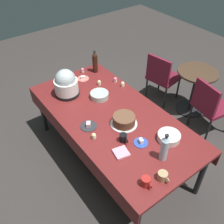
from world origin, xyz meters
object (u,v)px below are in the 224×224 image
at_px(dessert_plate_charcoal, 89,125).
at_px(ceramic_snack_bowl, 169,137).
at_px(slow_cooker, 66,84).
at_px(maroon_chair_left, 162,75).
at_px(cupcake_berry, 82,70).
at_px(cupcake_cocoa, 115,80).
at_px(frosted_layer_cake, 124,120).
at_px(dessert_plate_cobalt, 141,142).
at_px(soda_bottle_cola, 95,62).
at_px(soda_bottle_water, 164,148).
at_px(coffee_mug_tan, 163,176).
at_px(coffee_mug_navy, 58,82).
at_px(cupcake_mint, 99,83).
at_px(cupcake_lemon, 94,136).
at_px(coffee_mug_black, 123,138).
at_px(round_cafe_table, 195,84).
at_px(maroon_chair_right, 210,104).
at_px(potluck_table, 112,119).
at_px(dessert_plate_coral, 83,78).
at_px(glass_salad_bowl, 99,95).
at_px(cupcake_rose, 123,84).
at_px(coffee_mug_red, 146,182).

bearing_deg(dessert_plate_charcoal, ceramic_snack_bowl, 40.25).
xyz_separation_m(slow_cooker, maroon_chair_left, (0.13, 1.61, -0.42)).
distance_m(cupcake_berry, cupcake_cocoa, 0.53).
height_order(dessert_plate_charcoal, cupcake_berry, cupcake_berry).
relative_size(frosted_layer_cake, dessert_plate_cobalt, 2.00).
distance_m(cupcake_berry, soda_bottle_cola, 0.22).
xyz_separation_m(frosted_layer_cake, cupcake_cocoa, (-0.73, 0.44, -0.02)).
bearing_deg(cupcake_cocoa, soda_bottle_water, -18.26).
relative_size(dessert_plate_cobalt, coffee_mug_tan, 1.17).
bearing_deg(ceramic_snack_bowl, dessert_plate_cobalt, -116.60).
bearing_deg(coffee_mug_tan, coffee_mug_navy, -178.50).
bearing_deg(ceramic_snack_bowl, cupcake_mint, -179.61).
relative_size(cupcake_lemon, coffee_mug_black, 0.57).
xyz_separation_m(cupcake_mint, cupcake_berry, (-0.41, -0.01, 0.00)).
relative_size(cupcake_berry, round_cafe_table, 0.09).
bearing_deg(maroon_chair_right, coffee_mug_tan, -69.59).
bearing_deg(dessert_plate_cobalt, dessert_plate_charcoal, -150.84).
distance_m(potluck_table, coffee_mug_tan, 0.98).
relative_size(cupcake_berry, coffee_mug_navy, 0.56).
relative_size(dessert_plate_charcoal, maroon_chair_left, 0.22).
bearing_deg(maroon_chair_left, cupcake_lemon, -67.98).
height_order(slow_cooker, ceramic_snack_bowl, slow_cooker).
xyz_separation_m(potluck_table, coffee_mug_navy, (-0.93, -0.21, 0.11)).
bearing_deg(coffee_mug_tan, coffee_mug_black, 179.24).
height_order(ceramic_snack_bowl, soda_bottle_water, soda_bottle_water).
relative_size(dessert_plate_coral, dessert_plate_cobalt, 1.10).
distance_m(glass_salad_bowl, dessert_plate_coral, 0.49).
distance_m(potluck_table, cupcake_berry, 1.04).
height_order(coffee_mug_navy, round_cafe_table, coffee_mug_navy).
bearing_deg(dessert_plate_cobalt, cupcake_mint, 167.14).
xyz_separation_m(cupcake_rose, cupcake_berry, (-0.62, -0.24, 0.00)).
xyz_separation_m(cupcake_mint, coffee_mug_black, (1.00, -0.39, 0.02)).
height_order(dessert_plate_coral, maroon_chair_left, maroon_chair_left).
distance_m(dessert_plate_cobalt, cupcake_rose, 1.04).
height_order(soda_bottle_cola, coffee_mug_red, soda_bottle_cola).
bearing_deg(maroon_chair_right, frosted_layer_cake, -97.81).
height_order(frosted_layer_cake, ceramic_snack_bowl, frosted_layer_cake).
xyz_separation_m(cupcake_berry, soda_bottle_cola, (0.10, 0.15, 0.12)).
height_order(potluck_table, frosted_layer_cake, frosted_layer_cake).
distance_m(slow_cooker, dessert_plate_cobalt, 1.22).
bearing_deg(coffee_mug_red, maroon_chair_left, 130.34).
relative_size(dessert_plate_coral, coffee_mug_black, 1.39).
bearing_deg(coffee_mug_red, dessert_plate_charcoal, 179.90).
relative_size(potluck_table, coffee_mug_tan, 17.16).
relative_size(dessert_plate_coral, round_cafe_table, 0.23).
bearing_deg(cupcake_cocoa, maroon_chair_right, 45.73).
height_order(dessert_plate_charcoal, cupcake_mint, cupcake_mint).
bearing_deg(maroon_chair_right, potluck_table, -105.47).
distance_m(dessert_plate_charcoal, soda_bottle_water, 0.88).
height_order(cupcake_berry, maroon_chair_left, maroon_chair_left).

